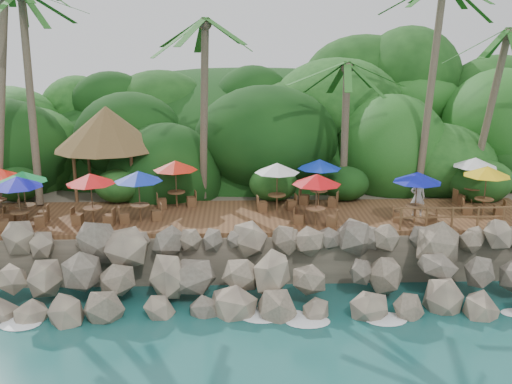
{
  "coord_description": "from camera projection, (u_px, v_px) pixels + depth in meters",
  "views": [
    {
      "loc": [
        -0.9,
        -18.94,
        10.04
      ],
      "look_at": [
        0.0,
        6.0,
        3.4
      ],
      "focal_mm": 39.8,
      "sensor_mm": 36.0,
      "label": 1
    }
  ],
  "objects": [
    {
      "name": "foam_line",
      "position": [
        261.0,
        318.0,
        21.18
      ],
      "size": [
        25.2,
        0.8,
        0.06
      ],
      "color": "white",
      "rests_on": "ground"
    },
    {
      "name": "jungle_foliage",
      "position": [
        251.0,
        208.0,
        35.39
      ],
      "size": [
        44.0,
        16.0,
        12.0
      ],
      "primitive_type": null,
      "color": "#143811",
      "rests_on": "ground"
    },
    {
      "name": "waiter",
      "position": [
        418.0,
        197.0,
        25.8
      ],
      "size": [
        0.71,
        0.53,
        1.78
      ],
      "primitive_type": "imported",
      "rotation": [
        0.0,
        0.0,
        2.96
      ],
      "color": "silver",
      "rests_on": "terrace"
    },
    {
      "name": "land_base",
      "position": [
        250.0,
        187.0,
        36.08
      ],
      "size": [
        32.0,
        25.2,
        2.1
      ],
      "primitive_type": "cube",
      "color": "gray",
      "rests_on": "ground"
    },
    {
      "name": "seawall",
      "position": [
        260.0,
        272.0,
        22.54
      ],
      "size": [
        29.0,
        4.0,
        2.3
      ],
      "primitive_type": null,
      "color": "gray",
      "rests_on": "ground"
    },
    {
      "name": "jungle_hill",
      "position": [
        248.0,
        176.0,
        43.6
      ],
      "size": [
        44.8,
        28.0,
        15.4
      ],
      "primitive_type": "ellipsoid",
      "color": "#143811",
      "rests_on": "ground"
    },
    {
      "name": "dining_clusters",
      "position": [
        231.0,
        176.0,
        25.42
      ],
      "size": [
        24.64,
        5.32,
        2.3
      ],
      "color": "brown",
      "rests_on": "terrace"
    },
    {
      "name": "terrace",
      "position": [
        256.0,
        217.0,
        26.13
      ],
      "size": [
        26.0,
        5.0,
        0.2
      ],
      "primitive_type": "cube",
      "color": "brown",
      "rests_on": "land_base"
    },
    {
      "name": "ground",
      "position": [
        262.0,
        323.0,
        20.9
      ],
      "size": [
        140.0,
        140.0,
        0.0
      ],
      "primitive_type": "plane",
      "color": "#19514F",
      "rests_on": "ground"
    },
    {
      "name": "palms",
      "position": [
        254.0,
        8.0,
        26.46
      ],
      "size": [
        29.75,
        6.94,
        12.53
      ],
      "color": "brown",
      "rests_on": "ground"
    },
    {
      "name": "railing",
      "position": [
        491.0,
        215.0,
        24.02
      ],
      "size": [
        8.3,
        0.1,
        1.0
      ],
      "color": "brown",
      "rests_on": "terrace"
    },
    {
      "name": "palapa",
      "position": [
        107.0,
        128.0,
        28.8
      ],
      "size": [
        5.39,
        5.39,
        4.6
      ],
      "color": "brown",
      "rests_on": "ground"
    }
  ]
}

